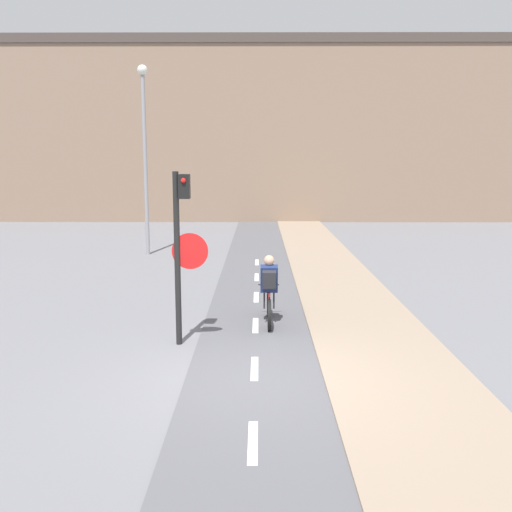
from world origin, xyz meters
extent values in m
plane|color=slate|center=(0.00, 0.00, 0.00)|extent=(120.00, 120.00, 0.00)
cube|color=#56565B|center=(0.00, 0.00, 0.01)|extent=(2.18, 60.00, 0.02)
cube|color=white|center=(0.00, -2.00, 0.02)|extent=(0.12, 1.10, 0.00)
cube|color=white|center=(0.00, 0.50, 0.02)|extent=(0.12, 1.10, 0.00)
cube|color=white|center=(0.00, 3.00, 0.02)|extent=(0.12, 1.10, 0.00)
cube|color=white|center=(0.00, 5.50, 0.02)|extent=(0.12, 1.10, 0.00)
cube|color=white|center=(0.00, 8.00, 0.02)|extent=(0.12, 1.10, 0.00)
cube|color=white|center=(0.00, 10.50, 0.02)|extent=(0.12, 1.10, 0.00)
cube|color=gray|center=(2.29, 0.00, 0.03)|extent=(2.40, 60.00, 0.05)
cube|color=#89705B|center=(0.00, 26.10, 4.85)|extent=(60.00, 5.00, 9.70)
cube|color=#473D38|center=(0.00, 26.10, 9.95)|extent=(60.00, 5.20, 0.50)
cylinder|color=black|center=(-1.43, 1.83, 1.61)|extent=(0.11, 0.11, 3.22)
cube|color=black|center=(-1.28, 1.83, 2.95)|extent=(0.20, 0.20, 0.44)
sphere|color=red|center=(-1.28, 1.72, 3.06)|extent=(0.09, 0.09, 0.09)
cone|color=red|center=(-1.20, 1.83, 1.77)|extent=(0.67, 0.01, 0.67)
cone|color=silver|center=(-1.20, 1.83, 1.77)|extent=(0.60, 0.02, 0.60)
cylinder|color=gray|center=(-4.04, 12.31, 3.23)|extent=(0.14, 0.14, 6.46)
sphere|color=silver|center=(-4.04, 12.31, 6.57)|extent=(0.36, 0.36, 0.36)
cylinder|color=black|center=(0.28, 2.70, 0.32)|extent=(0.07, 0.64, 0.64)
cylinder|color=black|center=(0.28, 3.77, 0.32)|extent=(0.07, 0.64, 0.64)
cylinder|color=maroon|center=(0.28, 3.43, 0.49)|extent=(0.04, 0.68, 0.40)
cylinder|color=maroon|center=(0.28, 2.94, 0.50)|extent=(0.04, 0.35, 0.42)
cylinder|color=maroon|center=(0.28, 3.27, 0.69)|extent=(0.04, 0.99, 0.07)
cylinder|color=maroon|center=(0.28, 2.90, 0.31)|extent=(0.04, 0.41, 0.05)
cylinder|color=black|center=(0.28, 3.77, 0.72)|extent=(0.46, 0.03, 0.03)
cube|color=navy|center=(0.28, 3.15, 0.98)|extent=(0.36, 0.31, 0.59)
sphere|color=tan|center=(0.28, 3.19, 1.36)|extent=(0.22, 0.22, 0.22)
cylinder|color=#232328|center=(0.18, 3.12, 0.55)|extent=(0.04, 0.07, 0.40)
cylinder|color=#232328|center=(0.38, 3.12, 0.55)|extent=(0.04, 0.07, 0.40)
cube|color=#28282D|center=(0.28, 2.97, 1.00)|extent=(0.28, 0.23, 0.39)
camera|label=1|loc=(0.08, -8.48, 3.40)|focal=40.00mm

